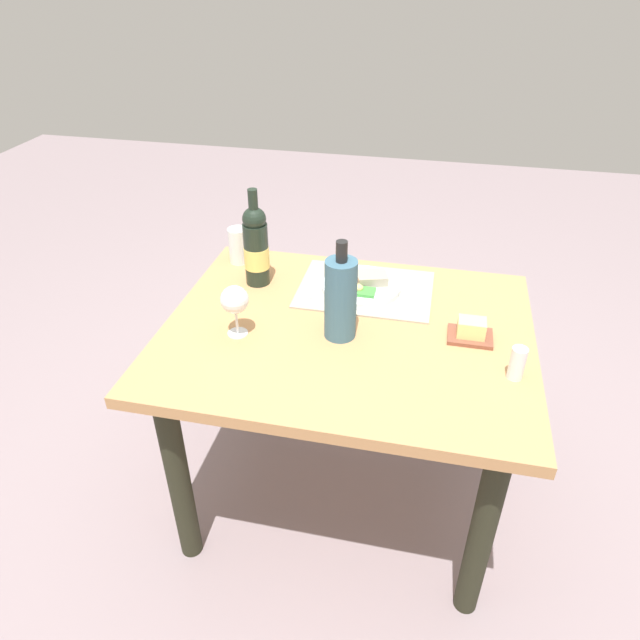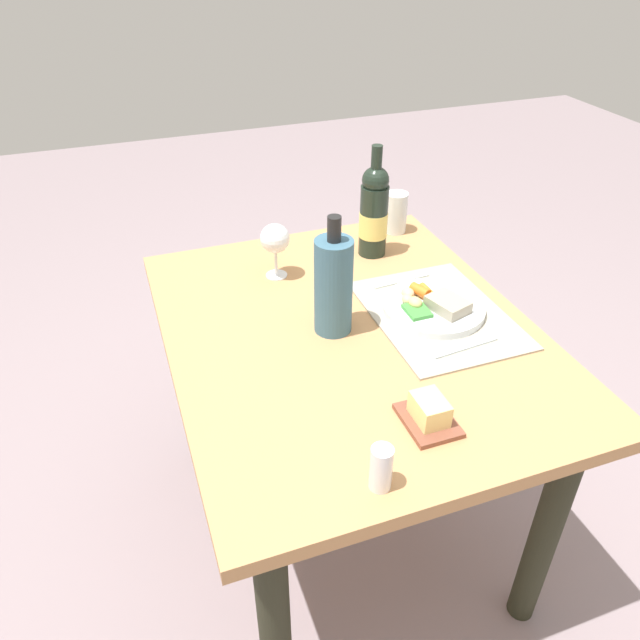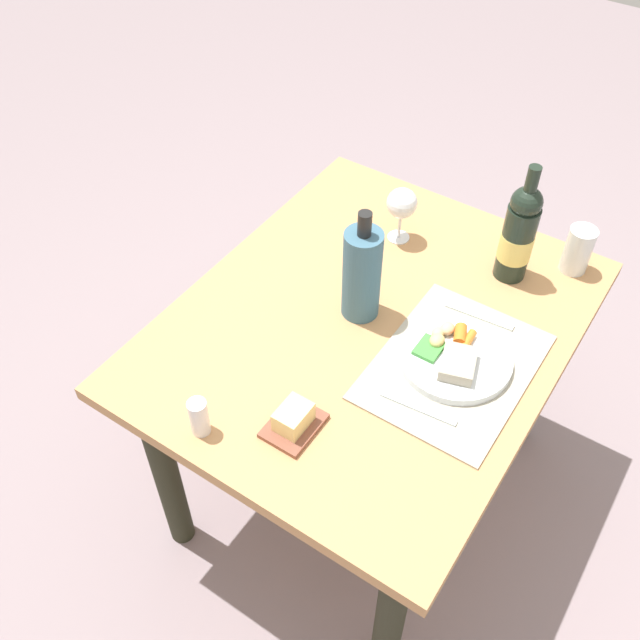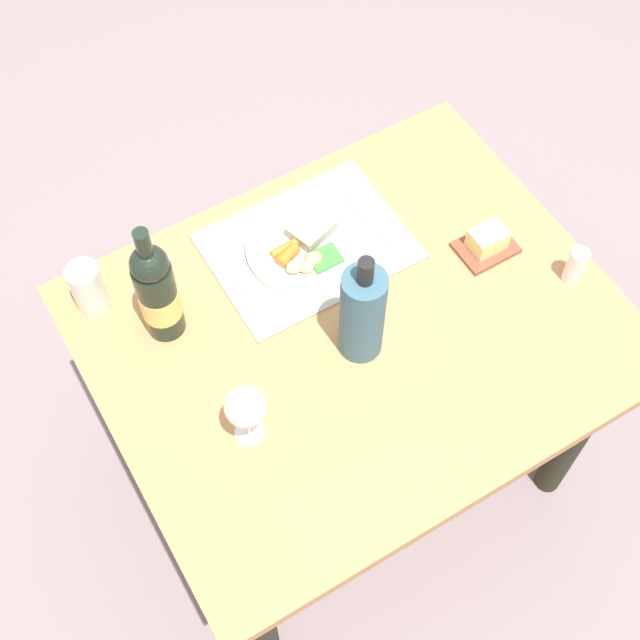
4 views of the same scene
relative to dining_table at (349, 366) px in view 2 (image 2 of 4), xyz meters
The scene contains 12 objects.
ground_plane 0.62m from the dining_table, ahead, with size 8.00×8.00×0.00m, color gray.
dining_table is the anchor object (origin of this frame).
placemat 0.27m from the dining_table, 94.80° to the right, with size 0.44×0.33×0.01m, color #A69F8D.
dinner_plate 0.27m from the dining_table, 91.58° to the right, with size 0.26×0.26×0.05m.
fork 0.31m from the dining_table, 127.76° to the right, with size 0.01×0.18×0.01m, color silver.
knife 0.30m from the dining_table, 54.01° to the right, with size 0.02×0.17×0.01m, color silver.
butter_dish 0.39m from the dining_table, behind, with size 0.13×0.10×0.06m.
wine_glass 0.40m from the dining_table, 17.81° to the left, with size 0.08×0.08×0.16m.
salt_shaker 0.52m from the dining_table, 164.04° to the left, with size 0.04×0.04×0.09m, color white.
wine_bottle 0.48m from the dining_table, 31.20° to the right, with size 0.08×0.08×0.33m.
water_tumbler 0.60m from the dining_table, 36.59° to the right, with size 0.07×0.07×0.13m.
cooler_bottle 0.25m from the dining_table, 70.06° to the left, with size 0.09×0.09×0.31m.
Camera 2 is at (-1.14, 0.49, 1.62)m, focal length 34.11 mm.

